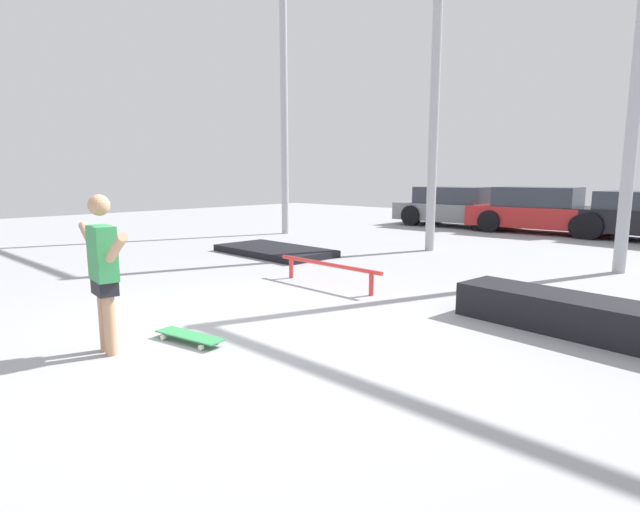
% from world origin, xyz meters
% --- Properties ---
extents(ground_plane, '(36.00, 36.00, 0.00)m').
position_xyz_m(ground_plane, '(0.00, 0.00, 0.00)').
color(ground_plane, '#9E9EA3').
extents(skateboarder, '(1.28, 0.25, 1.48)m').
position_xyz_m(skateboarder, '(-0.57, -1.07, 0.82)').
color(skateboarder, tan).
rests_on(skateboarder, ground_plane).
extents(skateboard, '(0.82, 0.35, 0.08)m').
position_xyz_m(skateboard, '(-0.29, -0.39, 0.06)').
color(skateboard, '#338C4C').
rests_on(skateboard, ground_plane).
extents(grind_box, '(2.52, 0.88, 0.38)m').
position_xyz_m(grind_box, '(2.38, 2.59, 0.19)').
color(grind_box, black).
rests_on(grind_box, ground_plane).
extents(manual_pad, '(2.63, 1.41, 0.14)m').
position_xyz_m(manual_pad, '(-3.95, 3.93, 0.07)').
color(manual_pad, black).
rests_on(manual_pad, ground_plane).
extents(grind_rail, '(2.04, 0.12, 0.36)m').
position_xyz_m(grind_rail, '(-1.02, 2.44, 0.28)').
color(grind_rail, red).
rests_on(grind_rail, ground_plane).
extents(canopy_support_left, '(4.93, 0.20, 6.57)m').
position_xyz_m(canopy_support_left, '(-4.22, 6.65, 3.88)').
color(canopy_support_left, '#A5A8AD').
rests_on(canopy_support_left, ground_plane).
extents(parked_car_grey, '(3.95, 2.00, 1.27)m').
position_xyz_m(parked_car_grey, '(-4.09, 11.92, 0.62)').
color(parked_car_grey, slate).
rests_on(parked_car_grey, ground_plane).
extents(parked_car_red, '(4.08, 2.13, 1.31)m').
position_xyz_m(parked_car_red, '(-1.40, 11.89, 0.63)').
color(parked_car_red, red).
rests_on(parked_car_red, ground_plane).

